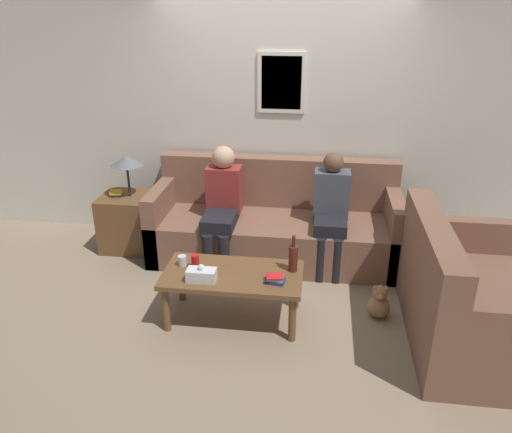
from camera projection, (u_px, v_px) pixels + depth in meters
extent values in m
plane|color=gray|center=(269.00, 280.00, 4.76)|extent=(16.00, 16.00, 0.00)
cube|color=silver|center=(281.00, 122.00, 5.18)|extent=(9.00, 0.06, 2.60)
cube|color=silver|center=(281.00, 83.00, 4.98)|extent=(0.48, 0.02, 0.60)
cube|color=silver|center=(281.00, 83.00, 4.98)|extent=(0.40, 0.01, 0.52)
cube|color=brown|center=(274.00, 237.00, 5.12)|extent=(2.47, 0.92, 0.44)
cube|color=brown|center=(278.00, 181.00, 5.25)|extent=(2.47, 0.20, 0.52)
cube|color=brown|center=(163.00, 218.00, 5.20)|extent=(0.14, 0.92, 0.73)
cube|color=brown|center=(392.00, 231.00, 4.92)|extent=(0.14, 0.92, 0.73)
cube|color=brown|center=(471.00, 314.00, 3.87)|extent=(0.92, 1.50, 0.44)
cube|color=brown|center=(432.00, 256.00, 3.72)|extent=(0.20, 1.50, 0.52)
cube|color=brown|center=(502.00, 356.00, 3.19)|extent=(0.92, 0.14, 0.73)
cube|color=brown|center=(454.00, 257.00, 4.43)|extent=(0.92, 0.14, 0.73)
cube|color=brown|center=(233.00, 275.00, 4.04)|extent=(1.13, 0.58, 0.04)
cylinder|color=brown|center=(166.00, 309.00, 3.98)|extent=(0.06, 0.06, 0.40)
cylinder|color=brown|center=(292.00, 319.00, 3.85)|extent=(0.06, 0.06, 0.40)
cylinder|color=brown|center=(181.00, 280.00, 4.40)|extent=(0.06, 0.06, 0.40)
cylinder|color=brown|center=(296.00, 288.00, 4.27)|extent=(0.06, 0.06, 0.40)
cube|color=brown|center=(127.00, 222.00, 5.30)|extent=(0.50, 0.50, 0.59)
cylinder|color=#262628|center=(128.00, 180.00, 5.11)|extent=(0.02, 0.02, 0.35)
cone|color=slate|center=(126.00, 161.00, 5.03)|extent=(0.33, 0.33, 0.10)
cube|color=#237547|center=(116.00, 195.00, 5.17)|extent=(0.09, 0.07, 0.03)
cube|color=gold|center=(116.00, 193.00, 5.16)|extent=(0.13, 0.11, 0.02)
cube|color=gold|center=(116.00, 191.00, 5.15)|extent=(0.12, 0.07, 0.02)
cylinder|color=#562319|center=(293.00, 259.00, 4.02)|extent=(0.07, 0.07, 0.22)
cylinder|color=#562319|center=(294.00, 241.00, 3.96)|extent=(0.03, 0.03, 0.09)
cylinder|color=silver|center=(182.00, 261.00, 4.13)|extent=(0.07, 0.07, 0.09)
cube|color=navy|center=(275.00, 281.00, 3.90)|extent=(0.17, 0.13, 0.02)
cube|color=beige|center=(275.00, 278.00, 3.89)|extent=(0.13, 0.09, 0.02)
cube|color=red|center=(275.00, 276.00, 3.88)|extent=(0.15, 0.13, 0.02)
cylinder|color=red|center=(195.00, 262.00, 4.08)|extent=(0.07, 0.07, 0.12)
cube|color=silver|center=(201.00, 275.00, 3.90)|extent=(0.23, 0.12, 0.10)
sphere|color=white|center=(201.00, 267.00, 3.87)|extent=(0.05, 0.05, 0.05)
cube|color=black|center=(220.00, 220.00, 4.86)|extent=(0.31, 0.48, 0.14)
cylinder|color=black|center=(208.00, 256.00, 4.75)|extent=(0.11, 0.11, 0.44)
cylinder|color=black|center=(224.00, 257.00, 4.74)|extent=(0.11, 0.11, 0.44)
cube|color=maroon|center=(224.00, 189.00, 4.98)|extent=(0.34, 0.22, 0.46)
sphere|color=tan|center=(223.00, 157.00, 4.85)|extent=(0.22, 0.22, 0.22)
cube|color=black|center=(330.00, 225.00, 4.75)|extent=(0.31, 0.42, 0.14)
cylinder|color=black|center=(320.00, 259.00, 4.68)|extent=(0.11, 0.11, 0.44)
cylinder|color=black|center=(337.00, 261.00, 4.67)|extent=(0.11, 0.11, 0.44)
cube|color=#474C56|center=(331.00, 194.00, 4.85)|extent=(0.34, 0.22, 0.47)
sphere|color=brown|center=(334.00, 162.00, 4.72)|extent=(0.19, 0.19, 0.19)
sphere|color=#A87A51|center=(379.00, 306.00, 4.19)|extent=(0.19, 0.19, 0.19)
sphere|color=#A87A51|center=(380.00, 292.00, 4.14)|extent=(0.12, 0.12, 0.12)
sphere|color=#A87A51|center=(375.00, 288.00, 4.13)|extent=(0.04, 0.04, 0.04)
sphere|color=#A87A51|center=(386.00, 288.00, 4.12)|extent=(0.04, 0.04, 0.04)
sphere|color=tan|center=(381.00, 296.00, 4.10)|extent=(0.05, 0.05, 0.05)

